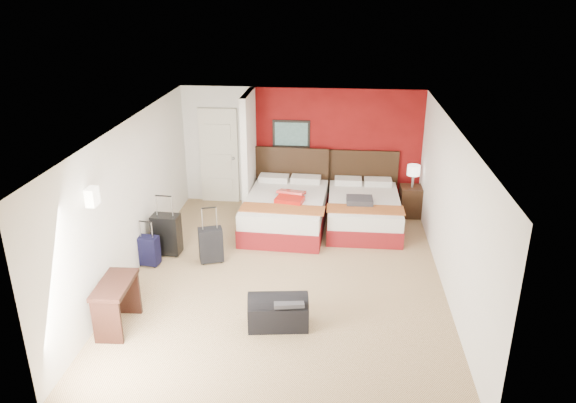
# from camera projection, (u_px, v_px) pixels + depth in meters

# --- Properties ---
(ground) EXTENTS (6.50, 6.50, 0.00)m
(ground) POSITION_uv_depth(u_px,v_px,m) (286.00, 276.00, 8.99)
(ground) COLOR tan
(ground) RESTS_ON ground
(room_walls) EXTENTS (5.02, 6.52, 2.50)m
(room_walls) POSITION_uv_depth(u_px,v_px,m) (217.00, 173.00, 9.95)
(room_walls) COLOR white
(room_walls) RESTS_ON ground
(red_accent_panel) EXTENTS (3.50, 0.04, 2.50)m
(red_accent_panel) POSITION_uv_depth(u_px,v_px,m) (337.00, 148.00, 11.44)
(red_accent_panel) COLOR maroon
(red_accent_panel) RESTS_ON ground
(partition_wall) EXTENTS (0.12, 1.20, 2.50)m
(partition_wall) POSITION_uv_depth(u_px,v_px,m) (249.00, 155.00, 11.02)
(partition_wall) COLOR silver
(partition_wall) RESTS_ON ground
(entry_door) EXTENTS (0.82, 0.06, 2.05)m
(entry_door) POSITION_uv_depth(u_px,v_px,m) (219.00, 156.00, 11.71)
(entry_door) COLOR silver
(entry_door) RESTS_ON ground
(bed_left) EXTENTS (1.61, 2.22, 0.64)m
(bed_left) POSITION_uv_depth(u_px,v_px,m) (286.00, 212.00, 10.67)
(bed_left) COLOR white
(bed_left) RESTS_ON ground
(bed_right) EXTENTS (1.39, 1.98, 0.59)m
(bed_right) POSITION_uv_depth(u_px,v_px,m) (363.00, 212.00, 10.73)
(bed_right) COLOR silver
(bed_right) RESTS_ON ground
(red_suitcase_open) EXTENTS (0.64, 0.79, 0.09)m
(red_suitcase_open) POSITION_uv_depth(u_px,v_px,m) (290.00, 196.00, 10.43)
(red_suitcase_open) COLOR red
(red_suitcase_open) RESTS_ON bed_left
(jacket_bundle) EXTENTS (0.50, 0.40, 0.12)m
(jacket_bundle) POSITION_uv_depth(u_px,v_px,m) (360.00, 201.00, 10.32)
(jacket_bundle) COLOR #38383D
(jacket_bundle) RESTS_ON bed_right
(nightstand) EXTENTS (0.46, 0.46, 0.62)m
(nightstand) POSITION_uv_depth(u_px,v_px,m) (411.00, 201.00, 11.22)
(nightstand) COLOR #331E11
(nightstand) RESTS_ON ground
(table_lamp) EXTENTS (0.30, 0.30, 0.46)m
(table_lamp) POSITION_uv_depth(u_px,v_px,m) (413.00, 176.00, 11.02)
(table_lamp) COLOR white
(table_lamp) RESTS_ON nightstand
(suitcase_black) EXTENTS (0.49, 0.32, 0.71)m
(suitcase_black) POSITION_uv_depth(u_px,v_px,m) (167.00, 236.00, 9.61)
(suitcase_black) COLOR black
(suitcase_black) RESTS_ON ground
(suitcase_charcoal) EXTENTS (0.46, 0.37, 0.59)m
(suitcase_charcoal) POSITION_uv_depth(u_px,v_px,m) (211.00, 246.00, 9.36)
(suitcase_charcoal) COLOR black
(suitcase_charcoal) RESTS_ON ground
(suitcase_navy) EXTENTS (0.38, 0.26, 0.50)m
(suitcase_navy) POSITION_uv_depth(u_px,v_px,m) (148.00, 252.00, 9.26)
(suitcase_navy) COLOR black
(suitcase_navy) RESTS_ON ground
(duffel_bag) EXTENTS (0.88, 0.54, 0.42)m
(duffel_bag) POSITION_uv_depth(u_px,v_px,m) (278.00, 313.00, 7.63)
(duffel_bag) COLOR black
(duffel_bag) RESTS_ON ground
(jacket_draped) EXTENTS (0.46, 0.41, 0.05)m
(jacket_draped) POSITION_uv_depth(u_px,v_px,m) (288.00, 300.00, 7.48)
(jacket_draped) COLOR #35353A
(jacket_draped) RESTS_ON duffel_bag
(desk) EXTENTS (0.46, 0.87, 0.71)m
(desk) POSITION_uv_depth(u_px,v_px,m) (117.00, 305.00, 7.54)
(desk) COLOR black
(desk) RESTS_ON ground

